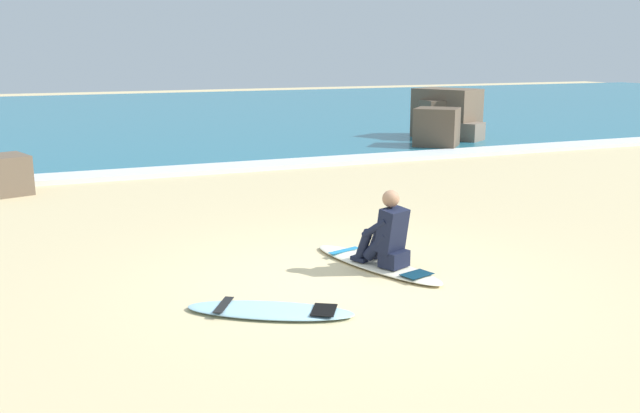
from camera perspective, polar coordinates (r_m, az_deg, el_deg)
ground_plane at (r=8.41m, az=2.40°, el=-6.03°), size 80.00×80.00×0.00m
sea at (r=29.41m, az=-15.75°, el=7.01°), size 80.00×28.00×0.10m
breaking_foam at (r=15.97m, az=-9.88°, el=2.95°), size 80.00×0.90×0.11m
surfboard_main at (r=8.97m, az=4.56°, el=-4.62°), size 1.13×2.23×0.08m
surfer_seated at (r=8.71m, az=5.41°, el=-2.41°), size 0.58×0.77×0.95m
surfboard_spare_near at (r=7.42m, az=-4.03°, el=-8.36°), size 1.79×1.34×0.08m
rock_outcrop_distant at (r=21.04m, az=9.93°, el=6.85°), size 2.94×3.35×1.54m
shoreline_rock at (r=14.55m, az=-23.96°, el=2.36°), size 0.96×1.07×0.74m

